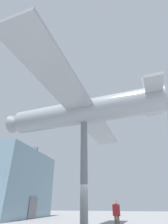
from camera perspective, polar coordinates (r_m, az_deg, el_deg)
support_pylon_central at (r=11.25m, az=0.00°, el=-18.87°), size 0.45×0.45×6.49m
suspended_airplane at (r=12.63m, az=-0.72°, el=-0.08°), size 15.46×12.26×2.74m
visitor_person at (r=12.64m, az=10.55°, el=-29.65°), size 0.35×0.45×1.74m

